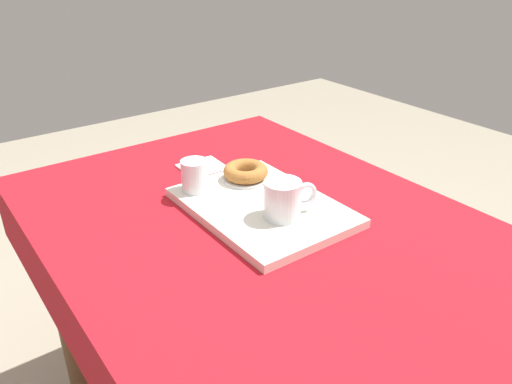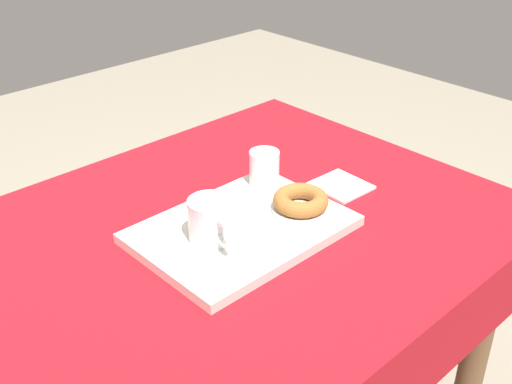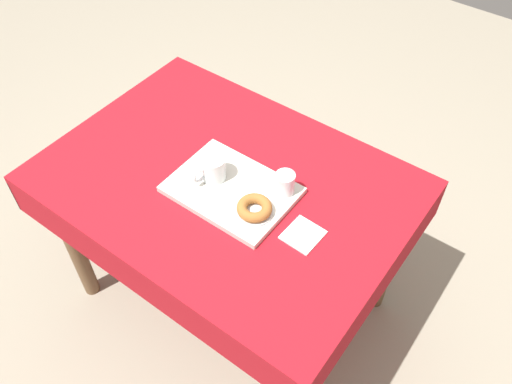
{
  "view_description": "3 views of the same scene",
  "coord_description": "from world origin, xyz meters",
  "px_view_note": "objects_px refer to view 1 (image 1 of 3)",
  "views": [
    {
      "loc": [
        0.76,
        -0.58,
        1.32
      ],
      "look_at": [
        -0.1,
        0.05,
        0.77
      ],
      "focal_mm": 35.38,
      "sensor_mm": 36.0,
      "label": 1
    },
    {
      "loc": [
        0.65,
        0.81,
        1.43
      ],
      "look_at": [
        -0.11,
        0.02,
        0.81
      ],
      "focal_mm": 44.75,
      "sensor_mm": 36.0,
      "label": 2
    },
    {
      "loc": [
        -0.81,
        0.93,
        2.06
      ],
      "look_at": [
        -0.15,
        0.03,
        0.8
      ],
      "focal_mm": 37.53,
      "sensor_mm": 36.0,
      "label": 3
    }
  ],
  "objects_px": {
    "dining_table": "(265,267)",
    "serving_tray": "(262,207)",
    "paper_napkin": "(202,167)",
    "donut_plate_left": "(246,178)",
    "tea_mug_left": "(283,200)",
    "water_glass_near": "(195,177)",
    "sugar_donut_left": "(246,171)"
  },
  "relations": [
    {
      "from": "dining_table",
      "to": "donut_plate_left",
      "type": "bearing_deg",
      "value": 157.63
    },
    {
      "from": "dining_table",
      "to": "water_glass_near",
      "type": "bearing_deg",
      "value": -163.91
    },
    {
      "from": "serving_tray",
      "to": "paper_napkin",
      "type": "distance_m",
      "value": 0.29
    },
    {
      "from": "serving_tray",
      "to": "donut_plate_left",
      "type": "distance_m",
      "value": 0.13
    },
    {
      "from": "water_glass_near",
      "to": "donut_plate_left",
      "type": "height_order",
      "value": "water_glass_near"
    },
    {
      "from": "tea_mug_left",
      "to": "water_glass_near",
      "type": "xyz_separation_m",
      "value": [
        -0.22,
        -0.09,
        -0.01
      ]
    },
    {
      "from": "sugar_donut_left",
      "to": "donut_plate_left",
      "type": "bearing_deg",
      "value": 0.0
    },
    {
      "from": "paper_napkin",
      "to": "dining_table",
      "type": "bearing_deg",
      "value": -7.23
    },
    {
      "from": "tea_mug_left",
      "to": "sugar_donut_left",
      "type": "distance_m",
      "value": 0.2
    },
    {
      "from": "tea_mug_left",
      "to": "paper_napkin",
      "type": "relative_size",
      "value": 1.07
    },
    {
      "from": "serving_tray",
      "to": "water_glass_near",
      "type": "relative_size",
      "value": 5.21
    },
    {
      "from": "serving_tray",
      "to": "paper_napkin",
      "type": "xyz_separation_m",
      "value": [
        -0.29,
        0.01,
        -0.01
      ]
    },
    {
      "from": "serving_tray",
      "to": "water_glass_near",
      "type": "distance_m",
      "value": 0.18
    },
    {
      "from": "water_glass_near",
      "to": "paper_napkin",
      "type": "relative_size",
      "value": 0.67
    },
    {
      "from": "serving_tray",
      "to": "tea_mug_left",
      "type": "distance_m",
      "value": 0.09
    },
    {
      "from": "donut_plate_left",
      "to": "paper_napkin",
      "type": "height_order",
      "value": "donut_plate_left"
    },
    {
      "from": "donut_plate_left",
      "to": "dining_table",
      "type": "bearing_deg",
      "value": -22.37
    },
    {
      "from": "tea_mug_left",
      "to": "serving_tray",
      "type": "bearing_deg",
      "value": 179.7
    },
    {
      "from": "paper_napkin",
      "to": "tea_mug_left",
      "type": "bearing_deg",
      "value": -1.87
    },
    {
      "from": "tea_mug_left",
      "to": "sugar_donut_left",
      "type": "height_order",
      "value": "tea_mug_left"
    },
    {
      "from": "sugar_donut_left",
      "to": "dining_table",
      "type": "bearing_deg",
      "value": -22.37
    },
    {
      "from": "donut_plate_left",
      "to": "paper_napkin",
      "type": "xyz_separation_m",
      "value": [
        -0.16,
        -0.03,
        -0.02
      ]
    },
    {
      "from": "paper_napkin",
      "to": "donut_plate_left",
      "type": "bearing_deg",
      "value": 10.18
    },
    {
      "from": "dining_table",
      "to": "serving_tray",
      "type": "relative_size",
      "value": 3.06
    },
    {
      "from": "dining_table",
      "to": "sugar_donut_left",
      "type": "height_order",
      "value": "sugar_donut_left"
    },
    {
      "from": "serving_tray",
      "to": "tea_mug_left",
      "type": "bearing_deg",
      "value": -0.3
    },
    {
      "from": "dining_table",
      "to": "serving_tray",
      "type": "distance_m",
      "value": 0.14
    },
    {
      "from": "water_glass_near",
      "to": "sugar_donut_left",
      "type": "relative_size",
      "value": 0.69
    },
    {
      "from": "paper_napkin",
      "to": "water_glass_near",
      "type": "bearing_deg",
      "value": -36.06
    },
    {
      "from": "donut_plate_left",
      "to": "paper_napkin",
      "type": "relative_size",
      "value": 1.03
    },
    {
      "from": "water_glass_near",
      "to": "dining_table",
      "type": "bearing_deg",
      "value": 16.09
    },
    {
      "from": "serving_tray",
      "to": "paper_napkin",
      "type": "relative_size",
      "value": 3.5
    }
  ]
}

